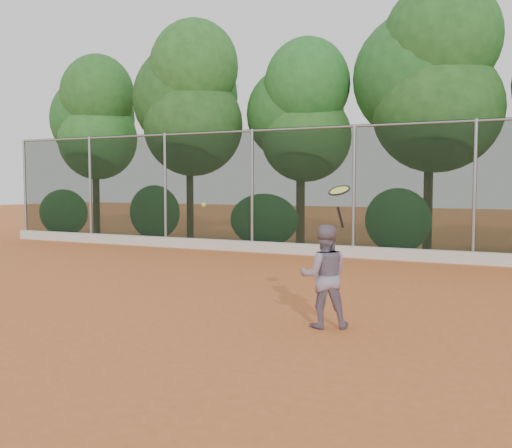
% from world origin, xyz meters
% --- Properties ---
extents(ground, '(80.00, 80.00, 0.00)m').
position_xyz_m(ground, '(0.00, 0.00, 0.00)').
color(ground, '#C2622D').
rests_on(ground, ground).
extents(concrete_curb, '(24.00, 0.20, 0.30)m').
position_xyz_m(concrete_curb, '(0.00, 6.82, 0.15)').
color(concrete_curb, beige).
rests_on(concrete_curb, ground).
extents(tennis_player, '(0.83, 0.76, 1.39)m').
position_xyz_m(tennis_player, '(1.74, -0.51, 0.69)').
color(tennis_player, gray).
rests_on(tennis_player, ground).
extents(chainlink_fence, '(24.09, 0.09, 3.50)m').
position_xyz_m(chainlink_fence, '(-0.00, 7.00, 1.86)').
color(chainlink_fence, black).
rests_on(chainlink_fence, ground).
extents(foliage_backdrop, '(23.70, 3.63, 7.55)m').
position_xyz_m(foliage_backdrop, '(-0.55, 8.98, 4.40)').
color(foliage_backdrop, '#3D2717').
rests_on(foliage_backdrop, ground).
extents(tennis_racket, '(0.36, 0.35, 0.56)m').
position_xyz_m(tennis_racket, '(1.98, -0.64, 1.81)').
color(tennis_racket, black).
rests_on(tennis_racket, ground).
extents(tennis_ball_in_flight, '(0.07, 0.07, 0.07)m').
position_xyz_m(tennis_ball_in_flight, '(-0.33, -0.18, 1.61)').
color(tennis_ball_in_flight, '#B3D530').
rests_on(tennis_ball_in_flight, ground).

